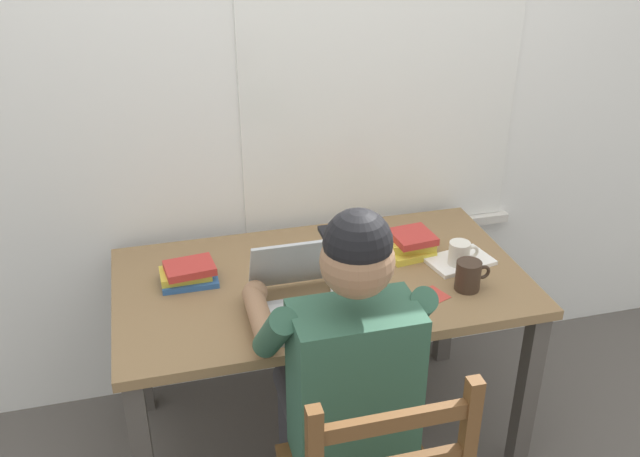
{
  "coord_description": "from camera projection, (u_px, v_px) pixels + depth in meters",
  "views": [
    {
      "loc": [
        -0.53,
        -2.02,
        2.01
      ],
      "look_at": [
        -0.02,
        -0.05,
        0.94
      ],
      "focal_mm": 39.79,
      "sensor_mm": 36.0,
      "label": 1
    }
  ],
  "objects": [
    {
      "name": "ground_plane",
      "position": [
        321.0,
        435.0,
        2.78
      ],
      "size": [
        8.0,
        8.0,
        0.0
      ],
      "primitive_type": "plane",
      "color": "#56514C"
    },
    {
      "name": "computer_mouse",
      "position": [
        388.0,
        310.0,
        2.24
      ],
      "size": [
        0.06,
        0.1,
        0.03
      ],
      "primitive_type": "ellipsoid",
      "color": "black",
      "rests_on": "desk"
    },
    {
      "name": "book_stack_side",
      "position": [
        409.0,
        244.0,
        2.58
      ],
      "size": [
        0.2,
        0.17,
        0.08
      ],
      "color": "gold",
      "rests_on": "desk"
    },
    {
      "name": "coffee_mug_dark",
      "position": [
        469.0,
        275.0,
        2.36
      ],
      "size": [
        0.12,
        0.08,
        0.1
      ],
      "color": "#38281E",
      "rests_on": "desk"
    },
    {
      "name": "book_stack_main",
      "position": [
        188.0,
        274.0,
        2.4
      ],
      "size": [
        0.19,
        0.14,
        0.07
      ],
      "color": "#2D5B9E",
      "rests_on": "desk"
    },
    {
      "name": "seated_person",
      "position": [
        343.0,
        370.0,
        2.04
      ],
      "size": [
        0.5,
        0.6,
        1.26
      ],
      "color": "#2D5642",
      "rests_on": "ground"
    },
    {
      "name": "coffee_mug_white",
      "position": [
        460.0,
        255.0,
        2.49
      ],
      "size": [
        0.11,
        0.07,
        0.1
      ],
      "color": "silver",
      "rests_on": "desk"
    },
    {
      "name": "paper_pile_back_corner",
      "position": [
        460.0,
        261.0,
        2.53
      ],
      "size": [
        0.25,
        0.19,
        0.01
      ],
      "primitive_type": "cube",
      "rotation": [
        0.0,
        0.0,
        0.2
      ],
      "color": "white",
      "rests_on": "desk"
    },
    {
      "name": "paper_pile_near_laptop",
      "position": [
        359.0,
        298.0,
        2.32
      ],
      "size": [
        0.21,
        0.2,
        0.02
      ],
      "primitive_type": "cube",
      "rotation": [
        0.0,
        0.0,
        -0.22
      ],
      "color": "silver",
      "rests_on": "desk"
    },
    {
      "name": "landscape_photo_print",
      "position": [
        428.0,
        298.0,
        2.33
      ],
      "size": [
        0.15,
        0.13,
        0.0
      ],
      "primitive_type": "cube",
      "rotation": [
        0.0,
        0.0,
        0.37
      ],
      "color": "#C63D33",
      "rests_on": "desk"
    },
    {
      "name": "back_wall",
      "position": [
        290.0,
        78.0,
        2.58
      ],
      "size": [
        6.0,
        0.08,
        2.6
      ],
      "color": "silver",
      "rests_on": "ground"
    },
    {
      "name": "laptop",
      "position": [
        307.0,
        295.0,
        2.25
      ],
      "size": [
        0.33,
        0.33,
        0.22
      ],
      "color": "#ADAFB2",
      "rests_on": "desk"
    },
    {
      "name": "desk",
      "position": [
        321.0,
        300.0,
        2.49
      ],
      "size": [
        1.4,
        0.78,
        0.72
      ],
      "color": "olive",
      "rests_on": "ground"
    }
  ]
}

